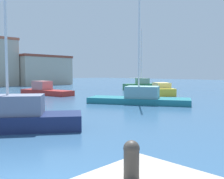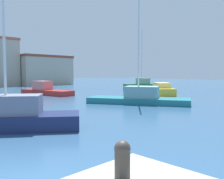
{
  "view_description": "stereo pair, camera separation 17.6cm",
  "coord_description": "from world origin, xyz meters",
  "px_view_note": "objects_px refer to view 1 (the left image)",
  "views": [
    {
      "loc": [
        -1.9,
        -4.5,
        2.66
      ],
      "look_at": [
        17.08,
        14.15,
        0.89
      ],
      "focal_mm": 39.89,
      "sensor_mm": 36.0,
      "label": 1
    },
    {
      "loc": [
        -1.78,
        -4.63,
        2.66
      ],
      "look_at": [
        17.08,
        14.15,
        0.89
      ],
      "focal_mm": 39.89,
      "sensor_mm": 36.0,
      "label": 2
    }
  ],
  "objects_px": {
    "motorboat_yellow_far_left": "(160,90)",
    "motorboat_red_inner_mooring": "(45,90)",
    "mooring_bollard": "(131,158)",
    "sailboat_green_mid_harbor": "(141,85)",
    "sailboat_teal_distant_north": "(140,97)",
    "sailboat_navy_behind_lamppost": "(11,117)"
  },
  "relations": [
    {
      "from": "motorboat_yellow_far_left",
      "to": "motorboat_red_inner_mooring",
      "type": "bearing_deg",
      "value": 136.64
    },
    {
      "from": "sailboat_teal_distant_north",
      "to": "sailboat_green_mid_harbor",
      "type": "xyz_separation_m",
      "value": [
        13.9,
        10.63,
        0.15
      ]
    },
    {
      "from": "mooring_bollard",
      "to": "motorboat_red_inner_mooring",
      "type": "xyz_separation_m",
      "value": [
        12.82,
        24.52,
        -0.73
      ]
    },
    {
      "from": "motorboat_yellow_far_left",
      "to": "motorboat_red_inner_mooring",
      "type": "distance_m",
      "value": 14.17
    },
    {
      "from": "motorboat_yellow_far_left",
      "to": "mooring_bollard",
      "type": "bearing_deg",
      "value": -147.4
    },
    {
      "from": "mooring_bollard",
      "to": "sailboat_green_mid_harbor",
      "type": "relative_size",
      "value": 0.07
    },
    {
      "from": "mooring_bollard",
      "to": "motorboat_yellow_far_left",
      "type": "height_order",
      "value": "mooring_bollard"
    },
    {
      "from": "sailboat_navy_behind_lamppost",
      "to": "motorboat_red_inner_mooring",
      "type": "relative_size",
      "value": 1.04
    },
    {
      "from": "sailboat_teal_distant_north",
      "to": "sailboat_green_mid_harbor",
      "type": "bearing_deg",
      "value": 37.4
    },
    {
      "from": "sailboat_navy_behind_lamppost",
      "to": "motorboat_red_inner_mooring",
      "type": "bearing_deg",
      "value": 54.86
    },
    {
      "from": "sailboat_green_mid_harbor",
      "to": "motorboat_red_inner_mooring",
      "type": "height_order",
      "value": "sailboat_green_mid_harbor"
    },
    {
      "from": "mooring_bollard",
      "to": "sailboat_teal_distant_north",
      "type": "height_order",
      "value": "sailboat_teal_distant_north"
    },
    {
      "from": "sailboat_teal_distant_north",
      "to": "motorboat_red_inner_mooring",
      "type": "relative_size",
      "value": 1.55
    },
    {
      "from": "sailboat_green_mid_harbor",
      "to": "sailboat_navy_behind_lamppost",
      "type": "bearing_deg",
      "value": -154.26
    },
    {
      "from": "motorboat_red_inner_mooring",
      "to": "mooring_bollard",
      "type": "bearing_deg",
      "value": -117.61
    },
    {
      "from": "mooring_bollard",
      "to": "sailboat_teal_distant_north",
      "type": "xyz_separation_m",
      "value": [
        13.97,
        10.78,
        -0.7
      ]
    },
    {
      "from": "motorboat_yellow_far_left",
      "to": "sailboat_navy_behind_lamppost",
      "type": "distance_m",
      "value": 22.17
    },
    {
      "from": "motorboat_red_inner_mooring",
      "to": "sailboat_green_mid_harbor",
      "type": "bearing_deg",
      "value": -11.68
    },
    {
      "from": "sailboat_teal_distant_north",
      "to": "motorboat_yellow_far_left",
      "type": "distance_m",
      "value": 10.0
    },
    {
      "from": "mooring_bollard",
      "to": "sailboat_green_mid_harbor",
      "type": "bearing_deg",
      "value": 37.52
    },
    {
      "from": "mooring_bollard",
      "to": "sailboat_green_mid_harbor",
      "type": "height_order",
      "value": "sailboat_green_mid_harbor"
    },
    {
      "from": "sailboat_navy_behind_lamppost",
      "to": "sailboat_green_mid_harbor",
      "type": "height_order",
      "value": "sailboat_green_mid_harbor"
    }
  ]
}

